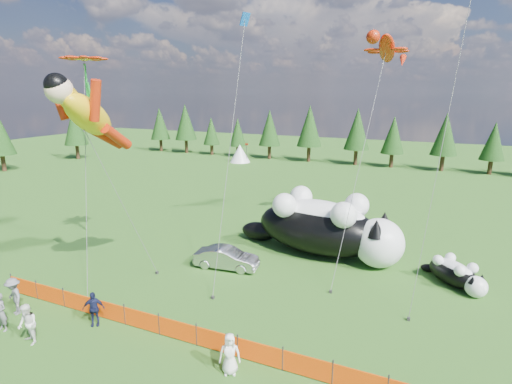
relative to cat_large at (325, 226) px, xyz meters
The scene contains 16 objects.
ground 10.09m from the cat_large, 111.02° to the right, with size 160.00×160.00×0.00m, color #113B0A.
safety_fence 12.82m from the cat_large, 106.17° to the right, with size 22.06×0.06×1.10m.
tree_line 36.00m from the cat_large, 95.66° to the left, with size 90.00×4.00×8.00m, color black, non-canonical shape.
festival_tents 31.67m from the cat_large, 76.38° to the left, with size 50.00×3.20×2.80m, color white, non-canonical shape.
cat_large is the anchor object (origin of this frame).
cat_small 8.24m from the cat_large, 10.27° to the right, with size 3.51×3.48×1.59m.
car 7.02m from the cat_large, 137.72° to the right, with size 1.42×4.06×1.34m, color #B4B3B8.
spectator_a 18.83m from the cat_large, 127.60° to the right, with size 0.67×0.44×1.84m, color slate.
spectator_b 17.81m from the cat_large, 121.89° to the right, with size 0.91×0.54×1.87m, color white.
spectator_c 15.09m from the cat_large, 121.51° to the right, with size 1.00×0.51×1.71m, color #141839.
spectator_d 18.39m from the cat_large, 131.81° to the right, with size 1.24×0.64×1.92m, color slate.
spectator_e 13.25m from the cat_large, 91.76° to the right, with size 0.84×0.55×1.73m, color white.
superhero_kite 16.02m from the cat_large, 133.09° to the right, with size 5.92×6.31×12.15m.
gecko_kite 12.72m from the cat_large, 60.08° to the left, with size 3.27×12.76×16.63m.
flower_kite 17.81m from the cat_large, 147.31° to the right, with size 4.72×5.98×13.54m.
diamond_kite_a 13.54m from the cat_large, 157.43° to the right, with size 1.47×7.23×16.44m.
Camera 1 is at (9.59, -15.98, 10.84)m, focal length 28.00 mm.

